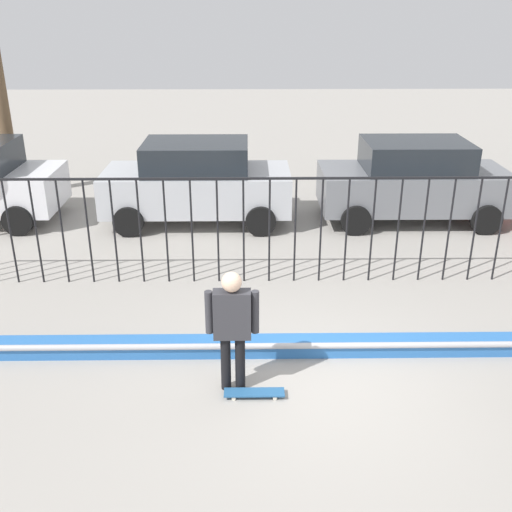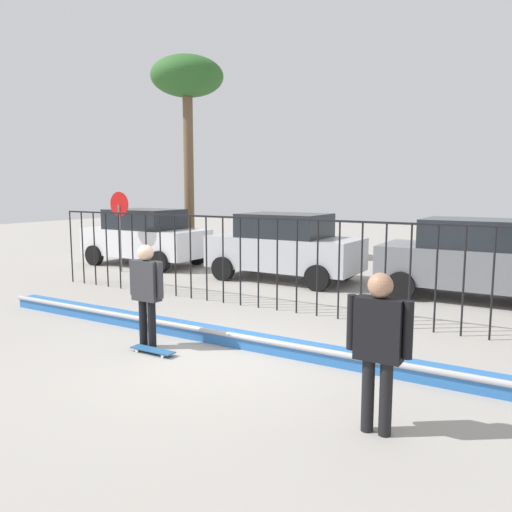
% 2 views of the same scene
% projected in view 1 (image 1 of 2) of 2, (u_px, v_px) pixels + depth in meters
% --- Properties ---
extents(ground_plane, '(60.00, 60.00, 0.00)m').
position_uv_depth(ground_plane, '(311.00, 382.00, 8.15)').
color(ground_plane, '#9E9991').
extents(bowl_coping_ledge, '(11.00, 0.41, 0.27)m').
position_uv_depth(bowl_coping_ledge, '(306.00, 346.00, 8.79)').
color(bowl_coping_ledge, '#2D6BB7').
rests_on(bowl_coping_ledge, ground).
extents(perimeter_fence, '(14.04, 0.04, 1.99)m').
position_uv_depth(perimeter_fence, '(295.00, 220.00, 10.66)').
color(perimeter_fence, black).
rests_on(perimeter_fence, ground).
extents(skateboarder, '(0.69, 0.26, 1.72)m').
position_uv_depth(skateboarder, '(232.00, 321.00, 7.63)').
color(skateboarder, black).
rests_on(skateboarder, ground).
extents(skateboard, '(0.80, 0.20, 0.07)m').
position_uv_depth(skateboard, '(254.00, 393.00, 7.84)').
color(skateboard, '#26598C').
rests_on(skateboard, ground).
extents(parked_car_silver, '(4.30, 2.12, 1.90)m').
position_uv_depth(parked_car_silver, '(197.00, 182.00, 13.77)').
color(parked_car_silver, '#B7BABF').
rests_on(parked_car_silver, ground).
extents(parked_car_gray, '(4.30, 2.12, 1.90)m').
position_uv_depth(parked_car_gray, '(413.00, 181.00, 13.86)').
color(parked_car_gray, slate).
rests_on(parked_car_gray, ground).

